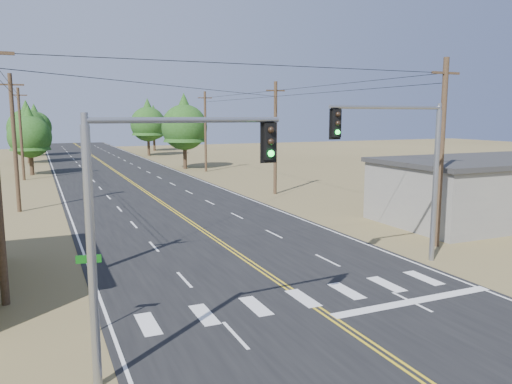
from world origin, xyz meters
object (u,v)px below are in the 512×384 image
building_right (491,190)px  signal_mast_left (151,202)px  signal_mast_right (408,157)px  street_sign (90,281)px

building_right → signal_mast_left: bearing=-156.2°
signal_mast_left → signal_mast_right: signal_mast_right is taller
signal_mast_left → street_sign: 4.61m
building_right → signal_mast_left: 27.93m
signal_mast_left → street_sign: bearing=108.2°
building_right → street_sign: bearing=-163.4°
signal_mast_right → building_right: bearing=22.5°
signal_mast_right → street_sign: size_ratio=2.87×
signal_mast_left → building_right: bearing=19.0°
building_right → signal_mast_right: (-12.54, -6.12, 3.14)m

